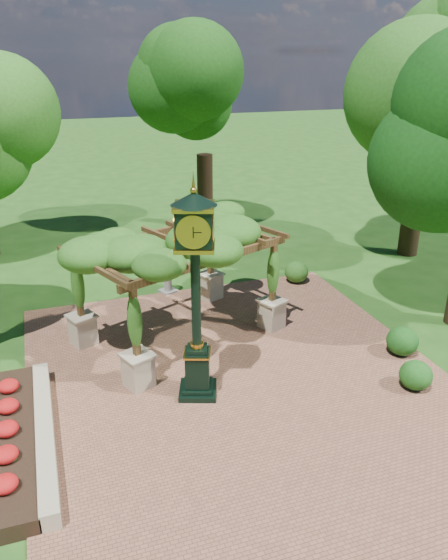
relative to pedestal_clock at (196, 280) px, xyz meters
name	(u,v)px	position (x,y,z in m)	size (l,w,h in m)	color
ground	(260,411)	(1.14, -1.07, -2.93)	(120.00, 120.00, 0.00)	#1E4714
brick_plaza	(244,386)	(1.14, -0.07, -2.91)	(10.00, 12.00, 0.04)	brown
border_wall	(45,433)	(-3.46, -0.57, -2.73)	(0.35, 5.00, 0.40)	#C6B793
pedestal_clock	(196,280)	(0.00, 0.00, 0.00)	(1.23, 1.23, 4.91)	black
pergola	(177,245)	(0.33, 2.89, -0.20)	(6.14, 5.06, 3.33)	tan
sundial	(168,281)	(0.72, 5.97, -2.53)	(0.65, 0.65, 0.92)	gray
shrub_front	(416,375)	(4.95, -1.48, -2.54)	(0.78, 0.78, 0.70)	#1B5016
shrub_mid	(402,341)	(5.62, -0.02, -2.52)	(0.84, 0.84, 0.75)	#174914
shrub_back	(296,272)	(5.13, 5.32, -2.52)	(0.82, 0.82, 0.74)	#295C1A
tree_north	(204,95)	(4.18, 12.93, 2.80)	(3.98, 3.98, 8.39)	black
tree_east_far	(433,65)	(10.65, 6.59, 4.08)	(4.48, 4.48, 10.25)	#322313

